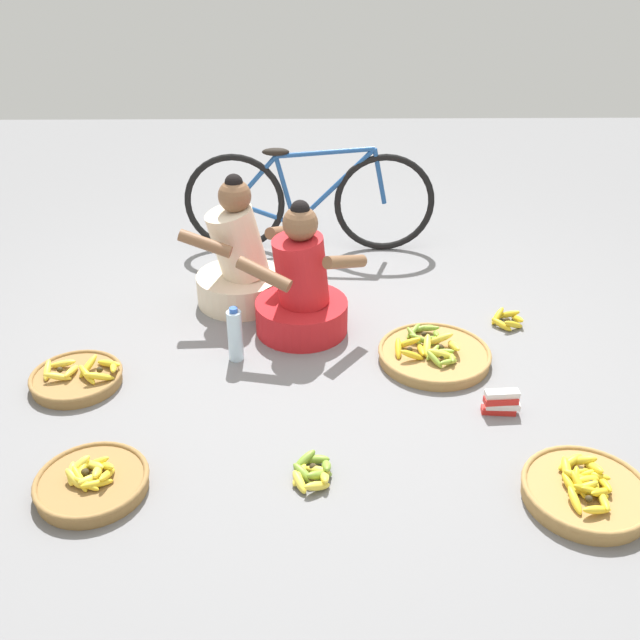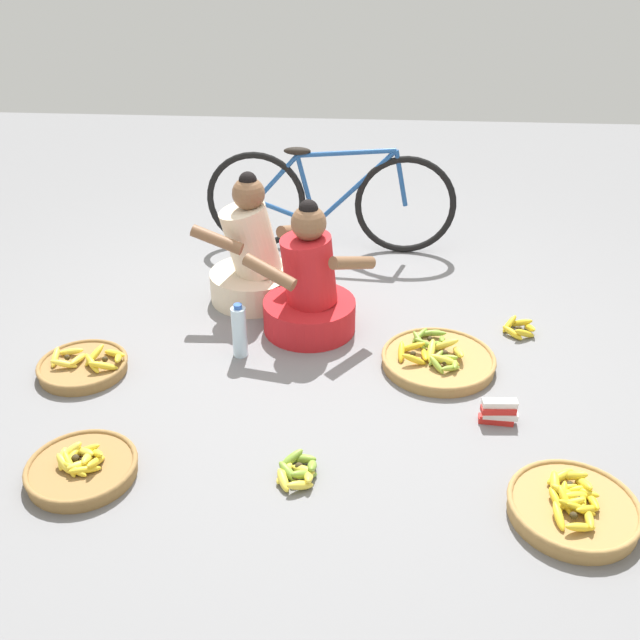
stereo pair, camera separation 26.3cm
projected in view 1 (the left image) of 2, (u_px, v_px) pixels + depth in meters
The scene contains 12 objects.
ground_plane at pixel (320, 358), 3.83m from camera, with size 10.00×10.00×0.00m, color slate.
vendor_woman_front at pixel (301, 291), 3.96m from camera, with size 0.71×0.55×0.78m.
vendor_woman_behind at pixel (239, 263), 4.25m from camera, with size 0.68×0.52×0.80m.
bicycle_leaning at pixel (309, 201), 4.87m from camera, with size 1.70×0.08×0.73m.
banana_basket_mid_left at pixel (586, 491), 2.90m from camera, with size 0.52×0.52×0.14m.
banana_basket_near_bicycle at pixel (434, 354), 3.80m from camera, with size 0.60×0.60×0.14m.
banana_basket_mid_right at pixel (92, 482), 2.95m from camera, with size 0.47×0.47×0.13m.
banana_basket_back_left at pixel (77, 377), 3.60m from camera, with size 0.46×0.46×0.13m.
loose_bananas_back_center at pixel (508, 320), 4.12m from camera, with size 0.20×0.21×0.09m.
loose_bananas_back_right at pixel (313, 472), 3.02m from camera, with size 0.19×0.26×0.09m.
water_bottle at pixel (235, 335), 3.76m from camera, with size 0.08×0.08×0.31m.
packet_carton_stack at pixel (501, 402), 3.39m from camera, with size 0.18×0.07×0.12m.
Camera 1 is at (-0.04, -3.22, 2.09)m, focal length 40.29 mm.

